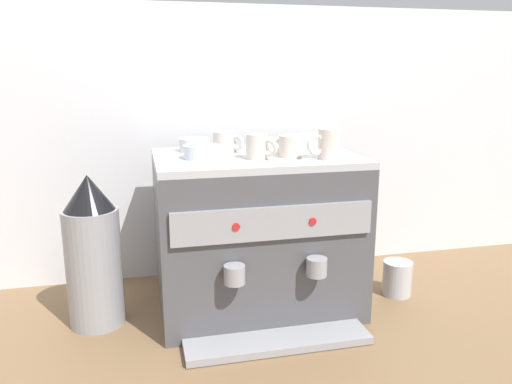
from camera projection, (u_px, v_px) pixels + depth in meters
The scene contains 13 objects.
ground_plane at pixel (256, 304), 1.60m from camera, with size 4.00×4.00×0.00m, color brown.
tiled_backsplash_wall at pixel (235, 143), 1.79m from camera, with size 2.80×0.03×0.94m, color silver.
espresso_machine at pixel (256, 233), 1.54m from camera, with size 0.59×0.52×0.48m.
ceramic_cup_0 at pixel (328, 144), 1.41m from camera, with size 0.10×0.06×0.08m.
ceramic_cup_1 at pixel (226, 142), 1.55m from camera, with size 0.09×0.09×0.06m.
ceramic_cup_2 at pixel (258, 147), 1.41m from camera, with size 0.08×0.09×0.07m.
ceramic_cup_3 at pixel (289, 146), 1.45m from camera, with size 0.10×0.07×0.06m.
ceramic_bowl_0 at pixel (308, 143), 1.57m from camera, with size 0.12×0.12×0.04m.
ceramic_bowl_1 at pixel (195, 145), 1.55m from camera, with size 0.09×0.09×0.04m.
ceramic_bowl_2 at pixel (201, 152), 1.42m from camera, with size 0.10×0.10×0.04m.
ceramic_bowl_3 at pixel (270, 145), 1.56m from camera, with size 0.10×0.10×0.04m.
coffee_grinder at pixel (93, 254), 1.43m from camera, with size 0.16×0.16×0.44m.
milk_pitcher at pixel (397, 278), 1.66m from camera, with size 0.09×0.09×0.11m, color #B7B7BC.
Camera 1 is at (-0.34, -1.43, 0.72)m, focal length 35.44 mm.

